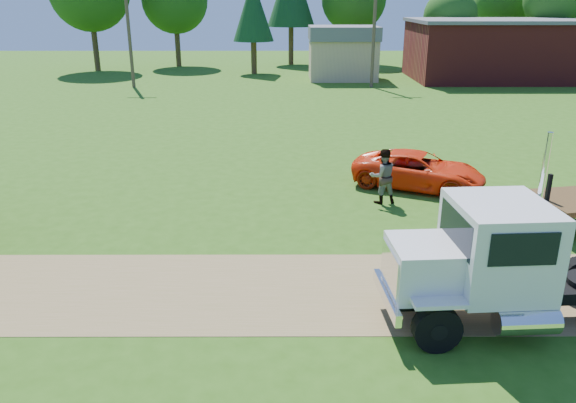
{
  "coord_description": "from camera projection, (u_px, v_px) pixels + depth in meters",
  "views": [
    {
      "loc": [
        -1.14,
        -12.7,
        7.02
      ],
      "look_at": [
        -1.1,
        2.26,
        1.6
      ],
      "focal_mm": 35.0,
      "sensor_mm": 36.0,
      "label": 1
    }
  ],
  "objects": [
    {
      "name": "ground",
      "position": [
        331.0,
        290.0,
        14.34
      ],
      "size": [
        140.0,
        140.0,
        0.0
      ],
      "primitive_type": "plane",
      "color": "#2B5312",
      "rests_on": "ground"
    },
    {
      "name": "dirt_track",
      "position": [
        331.0,
        290.0,
        14.34
      ],
      "size": [
        120.0,
        4.2,
        0.01
      ],
      "primitive_type": "cube",
      "color": "olive",
      "rests_on": "ground"
    },
    {
      "name": "white_semi_tractor",
      "position": [
        499.0,
        264.0,
        12.44
      ],
      "size": [
        7.25,
        2.83,
        4.32
      ],
      "rotation": [
        0.0,
        0.0,
        0.06
      ],
      "color": "black",
      "rests_on": "ground"
    },
    {
      "name": "orange_pickup",
      "position": [
        419.0,
        170.0,
        21.93
      ],
      "size": [
        5.58,
        4.22,
        1.41
      ],
      "primitive_type": "imported",
      "rotation": [
        0.0,
        0.0,
        1.15
      ],
      "color": "red",
      "rests_on": "ground"
    },
    {
      "name": "spectator_a",
      "position": [
        429.0,
        280.0,
        12.98
      ],
      "size": [
        0.7,
        0.51,
        1.78
      ],
      "primitive_type": "imported",
      "rotation": [
        0.0,
        0.0,
        0.13
      ],
      "color": "#999999",
      "rests_on": "ground"
    },
    {
      "name": "spectator_b",
      "position": [
        383.0,
        176.0,
        20.18
      ],
      "size": [
        1.11,
        0.94,
        2.02
      ],
      "primitive_type": "imported",
      "rotation": [
        0.0,
        0.0,
        3.34
      ],
      "color": "#999999",
      "rests_on": "ground"
    },
    {
      "name": "brick_building",
      "position": [
        496.0,
        49.0,
        51.08
      ],
      "size": [
        15.4,
        10.4,
        5.3
      ],
      "color": "maroon",
      "rests_on": "ground"
    },
    {
      "name": "tan_shed",
      "position": [
        343.0,
        52.0,
        51.13
      ],
      "size": [
        6.2,
        5.4,
        4.7
      ],
      "color": "tan",
      "rests_on": "ground"
    },
    {
      "name": "utility_poles",
      "position": [
        374.0,
        29.0,
        45.65
      ],
      "size": [
        42.2,
        0.28,
        9.0
      ],
      "color": "#463527",
      "rests_on": "ground"
    }
  ]
}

